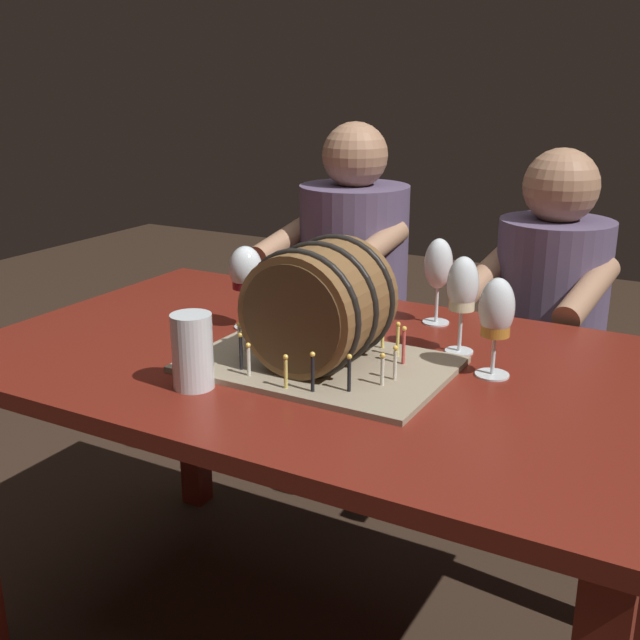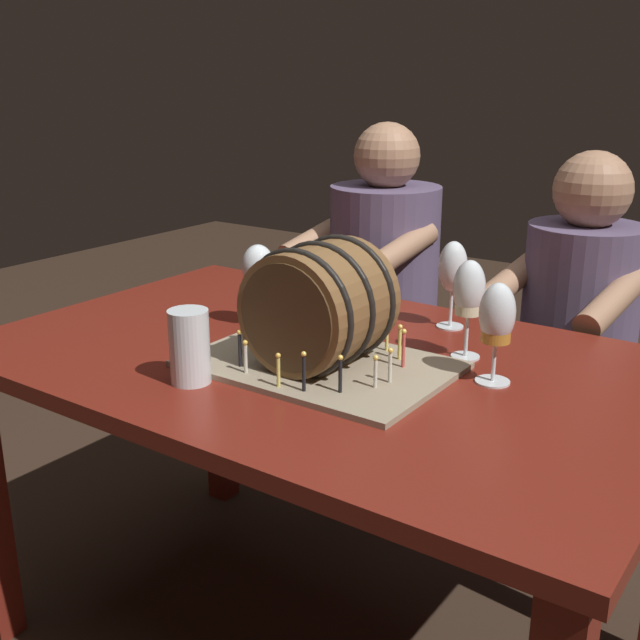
% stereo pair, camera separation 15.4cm
% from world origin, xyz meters
% --- Properties ---
extents(dining_table, '(1.45, 0.92, 0.75)m').
position_xyz_m(dining_table, '(0.00, 0.00, 0.65)').
color(dining_table, maroon).
rests_on(dining_table, ground).
extents(barrel_cake, '(0.51, 0.35, 0.26)m').
position_xyz_m(barrel_cake, '(0.04, -0.06, 0.87)').
color(barrel_cake, gray).
rests_on(barrel_cake, dining_table).
extents(wine_glass_white, '(0.07, 0.07, 0.21)m').
position_xyz_m(wine_glass_white, '(0.26, 0.16, 0.89)').
color(wine_glass_white, white).
rests_on(wine_glass_white, dining_table).
extents(wine_glass_amber, '(0.07, 0.07, 0.20)m').
position_xyz_m(wine_glass_amber, '(0.36, 0.06, 0.88)').
color(wine_glass_amber, white).
rests_on(wine_glass_amber, dining_table).
extents(wine_glass_empty, '(0.07, 0.07, 0.20)m').
position_xyz_m(wine_glass_empty, '(0.14, 0.32, 0.89)').
color(wine_glass_empty, white).
rests_on(wine_glass_empty, dining_table).
extents(wine_glass_red, '(0.08, 0.08, 0.19)m').
position_xyz_m(wine_glass_red, '(-0.23, 0.08, 0.88)').
color(wine_glass_red, white).
rests_on(wine_glass_red, dining_table).
extents(wine_glass_rose, '(0.08, 0.08, 0.19)m').
position_xyz_m(wine_glass_rose, '(-0.07, 0.22, 0.88)').
color(wine_glass_rose, white).
rests_on(wine_glass_rose, dining_table).
extents(beer_pint, '(0.08, 0.08, 0.14)m').
position_xyz_m(beer_pint, '(-0.11, -0.27, 0.82)').
color(beer_pint, white).
rests_on(beer_pint, dining_table).
extents(person_seated_left, '(0.41, 0.50, 1.18)m').
position_xyz_m(person_seated_left, '(-0.31, 0.78, 0.55)').
color(person_seated_left, '#372D40').
rests_on(person_seated_left, ground).
extents(person_seated_right, '(0.38, 0.48, 1.13)m').
position_xyz_m(person_seated_right, '(0.31, 0.78, 0.51)').
color(person_seated_right, '#372D40').
rests_on(person_seated_right, ground).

